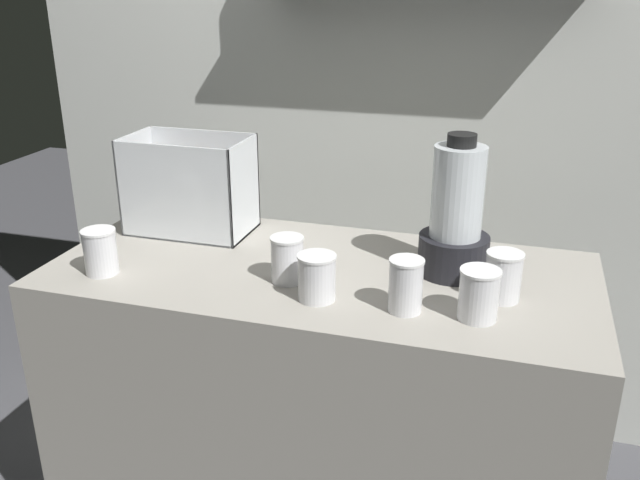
{
  "coord_description": "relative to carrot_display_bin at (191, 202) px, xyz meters",
  "views": [
    {
      "loc": [
        0.46,
        -1.54,
        1.61
      ],
      "look_at": [
        0.0,
        0.0,
        0.98
      ],
      "focal_mm": 38.24,
      "sensor_mm": 36.0,
      "label": 1
    }
  ],
  "objects": [
    {
      "name": "juice_cup_carrot_far_right",
      "position": [
        0.86,
        -0.32,
        -0.04
      ],
      "size": [
        0.09,
        0.09,
        0.12
      ],
      "color": "white",
      "rests_on": "counter"
    },
    {
      "name": "back_wall_unit",
      "position": [
        0.45,
        0.6,
        0.27
      ],
      "size": [
        2.6,
        0.24,
        2.5
      ],
      "color": "silver",
      "rests_on": "ground_plane"
    },
    {
      "name": "juice_cup_pomegranate_right",
      "position": [
        0.7,
        -0.33,
        -0.03
      ],
      "size": [
        0.08,
        0.08,
        0.13
      ],
      "color": "white",
      "rests_on": "counter"
    },
    {
      "name": "counter",
      "position": [
        0.44,
        -0.16,
        -0.54
      ],
      "size": [
        1.4,
        0.64,
        0.9
      ],
      "primitive_type": "cube",
      "color": "#9E998E",
      "rests_on": "ground_plane"
    },
    {
      "name": "juice_cup_carrot_far_left",
      "position": [
        -0.08,
        -0.35,
        -0.04
      ],
      "size": [
        0.09,
        0.09,
        0.12
      ],
      "color": "white",
      "rests_on": "counter"
    },
    {
      "name": "juice_cup_mango_rightmost",
      "position": [
        0.9,
        -0.21,
        -0.04
      ],
      "size": [
        0.09,
        0.09,
        0.12
      ],
      "color": "white",
      "rests_on": "counter"
    },
    {
      "name": "juice_cup_pomegranate_left",
      "position": [
        0.39,
        -0.26,
        -0.04
      ],
      "size": [
        0.08,
        0.08,
        0.12
      ],
      "color": "white",
      "rests_on": "counter"
    },
    {
      "name": "carrot_display_bin",
      "position": [
        0.0,
        0.0,
        0.0
      ],
      "size": [
        0.35,
        0.21,
        0.28
      ],
      "color": "white",
      "rests_on": "counter"
    },
    {
      "name": "blender_pitcher",
      "position": [
        0.77,
        -0.09,
        0.05
      ],
      "size": [
        0.18,
        0.18,
        0.36
      ],
      "color": "black",
      "rests_on": "counter"
    },
    {
      "name": "juice_cup_pomegranate_middle",
      "position": [
        0.49,
        -0.33,
        -0.04
      ],
      "size": [
        0.09,
        0.09,
        0.11
      ],
      "color": "white",
      "rests_on": "counter"
    }
  ]
}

